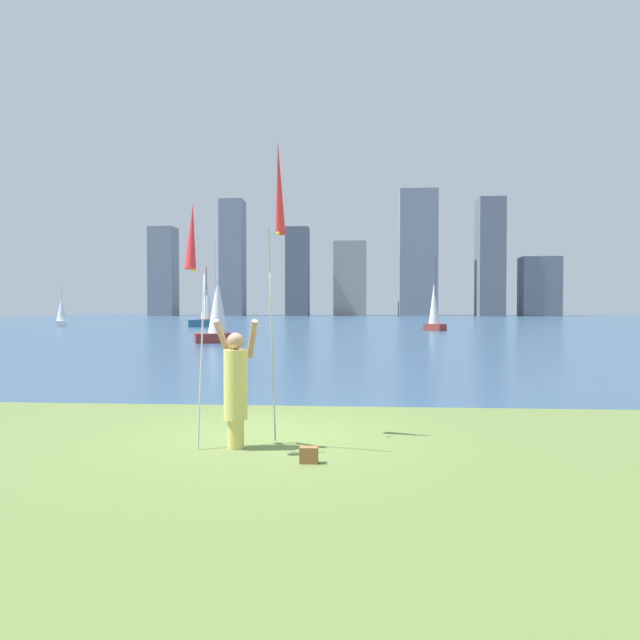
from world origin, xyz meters
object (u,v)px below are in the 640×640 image
object	(u,v)px
person	(236,385)
sailboat_0	(207,304)
sailboat_2	(217,313)
bag	(309,455)
kite_flag_right	(279,195)
sailboat_5	(62,314)
kite_flag_left	(192,244)
sailboat_1	(205,323)
sailboat_6	(434,310)

from	to	relation	value
person	sailboat_0	size ratio (longest dim) A/B	0.31
sailboat_2	bag	bearing A→B (deg)	-73.46
kite_flag_right	sailboat_5	bearing A→B (deg)	120.74
kite_flag_left	sailboat_1	world-z (taller)	sailboat_1
sailboat_6	bag	bearing A→B (deg)	-98.85
sailboat_0	sailboat_6	world-z (taller)	sailboat_0
kite_flag_left	sailboat_2	xyz separation A→B (m)	(-5.57, 23.89, -1.28)
kite_flag_left	sailboat_6	bearing A→B (deg)	78.82
sailboat_0	sailboat_2	distance (m)	31.13
kite_flag_right	sailboat_0	world-z (taller)	sailboat_0
sailboat_2	sailboat_0	bearing A→B (deg)	105.77
kite_flag_left	sailboat_5	world-z (taller)	sailboat_5
bag	sailboat_2	xyz separation A→B (m)	(-7.20, 24.25, 1.50)
person	kite_flag_left	size ratio (longest dim) A/B	0.54
kite_flag_right	sailboat_1	xyz separation A→B (m)	(-13.31, 45.43, -3.36)
sailboat_1	sailboat_5	distance (m)	14.60
kite_flag_left	sailboat_0	size ratio (longest dim) A/B	0.57
sailboat_6	sailboat_2	bearing A→B (deg)	-129.51
kite_flag_right	sailboat_5	size ratio (longest dim) A/B	1.15
person	bag	distance (m)	1.56
person	kite_flag_left	bearing A→B (deg)	-142.29
sailboat_0	sailboat_1	size ratio (longest dim) A/B	1.14
kite_flag_right	kite_flag_left	bearing A→B (deg)	-131.45
sailboat_0	sailboat_6	bearing A→B (deg)	-31.60
kite_flag_right	sailboat_2	xyz separation A→B (m)	(-6.60, 22.73, -2.14)
person	sailboat_5	distance (m)	54.86
sailboat_0	sailboat_6	size ratio (longest dim) A/B	1.02
person	kite_flag_left	xyz separation A→B (m)	(-0.51, -0.38, 1.98)
sailboat_1	sailboat_6	world-z (taller)	sailboat_6
sailboat_1	person	bearing A→B (deg)	-74.53
sailboat_1	sailboat_2	xyz separation A→B (m)	(6.71, -22.71, 1.21)
sailboat_0	sailboat_5	distance (m)	14.09
person	sailboat_5	bearing A→B (deg)	121.36
bag	sailboat_6	distance (m)	41.19
sailboat_0	sailboat_5	bearing A→B (deg)	-155.23
person	sailboat_1	bearing A→B (deg)	106.97
sailboat_0	sailboat_1	distance (m)	7.66
sailboat_2	sailboat_5	size ratio (longest dim) A/B	1.41
bag	sailboat_1	distance (m)	48.98
sailboat_1	sailboat_5	world-z (taller)	sailboat_1
sailboat_0	sailboat_2	bearing A→B (deg)	-74.23
kite_flag_left	sailboat_1	xyz separation A→B (m)	(-12.28, 46.60, -2.49)
sailboat_5	sailboat_6	world-z (taller)	sailboat_6
sailboat_1	sailboat_5	bearing A→B (deg)	174.64
person	sailboat_2	size ratio (longest dim) A/B	0.33
bag	sailboat_5	world-z (taller)	sailboat_5
sailboat_1	sailboat_2	distance (m)	23.71
sailboat_1	sailboat_5	size ratio (longest dim) A/B	1.34
kite_flag_right	sailboat_5	distance (m)	54.50
sailboat_1	bag	bearing A→B (deg)	-73.50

